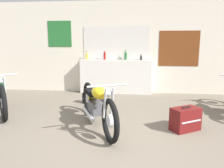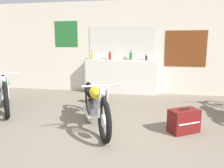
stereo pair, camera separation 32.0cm
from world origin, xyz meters
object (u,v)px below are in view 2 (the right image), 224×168
bottle_center (131,56)px  hard_case_darkred (184,121)px  motorcycle_yellow (95,103)px  motorcycle_green (4,91)px  hard_case_black (96,98)px  bottle_right_center (146,58)px  bottle_left_center (110,55)px  bottle_leftmost (92,56)px

bottle_center → hard_case_darkred: (1.21, -2.84, -0.96)m
bottle_center → hard_case_darkred: bottle_center is taller
motorcycle_yellow → motorcycle_green: motorcycle_green is taller
motorcycle_yellow → hard_case_black: (-0.36, 1.47, -0.29)m
bottle_right_center → hard_case_darkred: bearing=-75.0°
bottle_left_center → motorcycle_yellow: (0.24, -2.76, -0.74)m
bottle_left_center → motorcycle_green: bottle_left_center is taller
bottle_leftmost → bottle_right_center: size_ratio=1.44×
bottle_leftmost → motorcycle_green: (-1.56, -2.15, -0.71)m
bottle_leftmost → hard_case_darkred: bottle_leftmost is taller
bottle_right_center → motorcycle_yellow: size_ratio=0.09×
bottle_left_center → hard_case_black: size_ratio=0.52×
bottle_center → bottle_right_center: size_ratio=1.69×
bottle_right_center → motorcycle_yellow: 2.95m
bottle_leftmost → motorcycle_green: bottle_leftmost is taller
bottle_center → hard_case_black: size_ratio=0.51×
bottle_center → bottle_leftmost: bearing=179.9°
hard_case_darkred → bottle_right_center: bearing=105.0°
bottle_leftmost → hard_case_darkred: size_ratio=0.43×
motorcycle_yellow → bottle_right_center: bearing=72.5°
bottle_center → hard_case_darkred: bearing=-66.9°
hard_case_black → bottle_leftmost: bearing=108.5°
motorcycle_green → bottle_center: bearing=37.8°
bottle_leftmost → motorcycle_yellow: 2.99m
bottle_left_center → hard_case_darkred: size_ratio=0.51×
hard_case_darkred → hard_case_black: size_ratio=1.01×
bottle_center → motorcycle_yellow: (-0.40, -2.79, -0.74)m
bottle_leftmost → motorcycle_green: 2.75m
bottle_right_center → hard_case_darkred: size_ratio=0.30×
hard_case_darkred → hard_case_black: hard_case_darkred is taller
bottle_right_center → hard_case_darkred: bottle_right_center is taller
motorcycle_green → hard_case_black: size_ratio=3.19×
bottle_left_center → hard_case_black: bearing=-95.3°
bottle_left_center → bottle_center: bearing=2.8°
bottle_center → hard_case_darkred: 3.23m
bottle_leftmost → hard_case_black: bottle_leftmost is taller
bottle_left_center → motorcycle_yellow: 2.87m
bottle_left_center → hard_case_black: 1.66m
bottle_leftmost → bottle_center: size_ratio=0.85×
bottle_leftmost → bottle_center: bearing=-0.1°
hard_case_darkred → hard_case_black: (-1.97, 1.51, -0.06)m
hard_case_black → motorcycle_yellow: bearing=-76.2°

